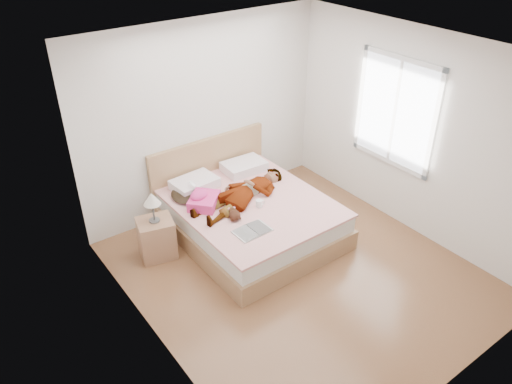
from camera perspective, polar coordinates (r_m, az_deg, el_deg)
ground at (r=6.02m, az=4.89°, el=-9.10°), size 4.00×4.00×0.00m
woman at (r=6.35m, az=-1.50°, el=0.19°), size 1.60×0.89×0.21m
hair at (r=6.46m, az=-7.94°, el=-0.23°), size 0.53×0.59×0.07m
phone at (r=6.37m, az=-7.26°, el=0.91°), size 0.07×0.10×0.05m
room_shell at (r=6.57m, az=15.65°, el=8.79°), size 4.00×4.00×4.00m
bed at (r=6.50m, az=-0.98°, el=-2.51°), size 1.80×2.08×1.00m
towel at (r=6.22m, az=-6.09°, el=-0.86°), size 0.52×0.52×0.21m
magazine at (r=5.77m, az=-0.43°, el=-4.45°), size 0.43×0.28×0.02m
coffee_mug at (r=6.19m, az=0.38°, el=-1.30°), size 0.13×0.10×0.09m
plush_toy at (r=5.96m, az=-2.50°, el=-2.57°), size 0.18×0.23×0.12m
nightstand at (r=6.19m, az=-11.31°, el=-4.88°), size 0.50×0.46×0.90m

